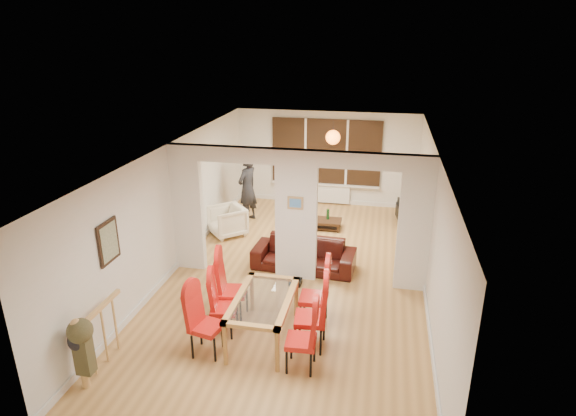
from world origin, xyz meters
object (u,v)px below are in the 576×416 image
(dining_chair_lb, at_px, (224,305))
(dining_chair_rc, at_px, (314,293))
(bottle, at_px, (328,214))
(person, at_px, (247,188))
(dining_chair_lc, at_px, (232,287))
(sofa, at_px, (304,255))
(dining_table, at_px, (263,318))
(coffee_table, at_px, (321,224))
(television, at_px, (397,212))
(dining_chair_ra, at_px, (301,336))
(armchair, at_px, (227,221))
(bowl, at_px, (312,216))
(dining_chair_rb, at_px, (310,313))
(dining_chair_la, at_px, (206,322))

(dining_chair_lb, xyz_separation_m, dining_chair_rc, (1.37, 0.54, 0.06))
(dining_chair_lb, relative_size, bottle, 3.66)
(person, bearing_deg, dining_chair_rc, 50.39)
(dining_chair_lc, relative_size, sofa, 0.55)
(dining_chair_lb, distance_m, person, 4.95)
(dining_table, relative_size, coffee_table, 1.55)
(television, xyz_separation_m, bottle, (-1.69, -0.76, 0.11))
(bottle, bearing_deg, dining_chair_ra, -87.07)
(dining_chair_lb, relative_size, person, 0.59)
(armchair, bearing_deg, coffee_table, 69.99)
(dining_chair_ra, bearing_deg, dining_chair_lb, 152.28)
(dining_chair_ra, xyz_separation_m, television, (1.42, 6.12, -0.28))
(bowl, bearing_deg, dining_chair_ra, -82.82)
(dining_chair_ra, relative_size, television, 1.19)
(dining_table, height_order, armchair, dining_table)
(coffee_table, bearing_deg, dining_chair_rb, -84.16)
(dining_chair_la, xyz_separation_m, sofa, (0.96, 3.05, -0.24))
(dining_chair_lc, bearing_deg, person, 94.00)
(dining_chair_ra, distance_m, coffee_table, 5.33)
(dining_chair_lb, relative_size, television, 1.13)
(dining_chair_la, distance_m, sofa, 3.20)
(dining_chair_lc, height_order, television, dining_chair_lc)
(dining_chair_rb, xyz_separation_m, person, (-2.40, 4.93, 0.28))
(dining_chair_lc, relative_size, television, 1.28)
(dining_chair_la, relative_size, dining_chair_lb, 1.06)
(armchair, height_order, bottle, armchair)
(dining_table, relative_size, dining_chair_lb, 1.53)
(dining_chair_lb, xyz_separation_m, person, (-0.99, 4.84, 0.36))
(sofa, height_order, bottle, sofa)
(armchair, distance_m, coffee_table, 2.32)
(dining_table, bearing_deg, coffee_table, 86.76)
(dining_chair_ra, height_order, dining_chair_rb, dining_chair_rb)
(dining_chair_la, distance_m, dining_chair_rc, 1.83)
(dining_chair_rc, bearing_deg, dining_table, -142.29)
(dining_chair_lb, bearing_deg, dining_chair_ra, -35.47)
(dining_chair_la, distance_m, dining_chair_rb, 1.57)
(dining_chair_ra, height_order, bowl, dining_chair_ra)
(dining_chair_la, distance_m, coffee_table, 5.35)
(dining_table, xyz_separation_m, bottle, (0.43, 4.77, 0.01))
(dining_chair_lb, bearing_deg, bottle, 65.93)
(dining_chair_ra, xyz_separation_m, bottle, (-0.27, 5.36, -0.16))
(dining_chair_lb, height_order, dining_chair_ra, dining_chair_ra)
(dining_chair_ra, xyz_separation_m, dining_chair_rc, (0.01, 1.16, 0.03))
(dining_chair_la, relative_size, dining_chair_rb, 0.92)
(dining_chair_la, height_order, dining_chair_lc, dining_chair_lc)
(dining_chair_la, height_order, coffee_table, dining_chair_la)
(dining_chair_lb, height_order, person, person)
(dining_chair_lc, height_order, armchair, dining_chair_lc)
(dining_chair_lb, distance_m, television, 6.17)
(person, relative_size, bottle, 6.22)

